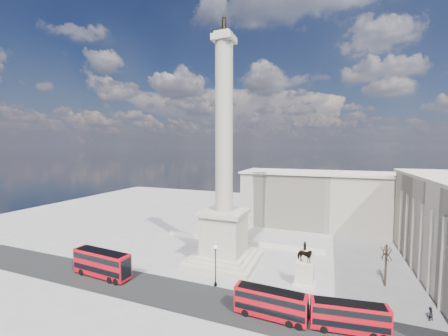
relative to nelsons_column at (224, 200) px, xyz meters
name	(u,v)px	position (x,y,z in m)	size (l,w,h in m)	color
ground	(215,271)	(0.00, -5.00, -12.92)	(180.00, 180.00, 0.00)	#989490
asphalt_road	(219,303)	(5.00, -15.00, -12.91)	(120.00, 9.00, 0.01)	black
nelsons_column	(224,200)	(0.00, 0.00, 0.00)	(14.00, 14.00, 49.85)	#B6AD98
balustrade_wall	(240,242)	(0.00, 11.00, -12.37)	(40.00, 0.60, 1.10)	beige
building_northeast	(328,199)	(20.00, 35.00, -4.59)	(51.00, 17.00, 16.60)	beige
red_bus_a	(102,263)	(-18.50, -14.64, -10.37)	(12.14, 3.62, 4.86)	#B50915
red_bus_b	(271,303)	(13.05, -15.78, -10.77)	(10.20, 2.83, 4.10)	#B50915
red_bus_c	(349,317)	(23.10, -15.00, -10.88)	(9.78, 3.47, 3.88)	#B50915
victorian_lamp	(215,262)	(2.37, -10.29, -8.70)	(0.61, 0.61, 7.17)	black
equestrian_statue	(304,270)	(16.61, -4.48, -10.25)	(3.69, 2.76, 7.76)	beige
bare_tree_mid	(386,252)	(29.70, 0.19, -6.88)	(2.02, 2.02, 7.66)	#332319
bare_tree_far	(445,261)	(38.20, 1.13, -7.54)	(1.67, 1.67, 6.83)	#332319
pedestrian_walking	(363,314)	(25.02, -11.50, -12.11)	(0.59, 0.39, 1.62)	black
pedestrian_standing	(430,314)	(33.66, -8.39, -11.97)	(0.92, 0.72, 1.89)	black
pedestrian_crossing	(261,290)	(10.48, -10.53, -11.95)	(1.14, 0.47, 1.94)	black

